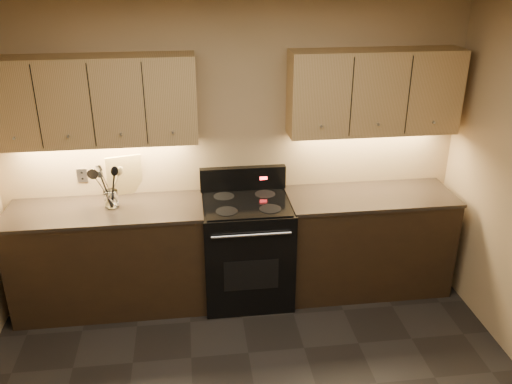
% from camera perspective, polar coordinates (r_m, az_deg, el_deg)
% --- Properties ---
extents(ceiling, '(4.00, 4.00, 0.00)m').
position_cam_1_polar(ceiling, '(2.49, 1.29, 17.78)').
color(ceiling, silver).
rests_on(ceiling, wall_back).
extents(wall_back, '(4.00, 0.04, 2.60)m').
position_cam_1_polar(wall_back, '(4.73, -2.44, 4.55)').
color(wall_back, tan).
rests_on(wall_back, ground).
extents(counter_left, '(1.62, 0.62, 0.93)m').
position_cam_1_polar(counter_left, '(4.85, -15.08, -6.68)').
color(counter_left, black).
rests_on(counter_left, ground).
extents(counter_right, '(1.46, 0.62, 0.93)m').
position_cam_1_polar(counter_right, '(5.04, 11.58, -5.09)').
color(counter_right, black).
rests_on(counter_right, ground).
extents(stove, '(0.76, 0.68, 1.14)m').
position_cam_1_polar(stove, '(4.79, -0.97, -5.97)').
color(stove, black).
rests_on(stove, ground).
extents(upper_cab_left, '(1.60, 0.30, 0.70)m').
position_cam_1_polar(upper_cab_left, '(4.49, -16.68, 9.17)').
color(upper_cab_left, tan).
rests_on(upper_cab_left, wall_back).
extents(upper_cab_right, '(1.44, 0.30, 0.70)m').
position_cam_1_polar(upper_cab_right, '(4.70, 12.35, 10.22)').
color(upper_cab_right, tan).
rests_on(upper_cab_right, wall_back).
extents(outlet_plate, '(0.08, 0.01, 0.12)m').
position_cam_1_polar(outlet_plate, '(4.87, -17.83, 1.67)').
color(outlet_plate, '#B2B5BA').
rests_on(outlet_plate, wall_back).
extents(utensil_crock, '(0.14, 0.14, 0.15)m').
position_cam_1_polar(utensil_crock, '(4.63, -14.99, -0.77)').
color(utensil_crock, white).
rests_on(utensil_crock, counter_left).
extents(cutting_board, '(0.31, 0.15, 0.37)m').
position_cam_1_polar(cutting_board, '(4.78, -13.71, 1.71)').
color(cutting_board, '#D2B871').
rests_on(cutting_board, counter_left).
extents(wooden_spoon, '(0.20, 0.11, 0.34)m').
position_cam_1_polar(wooden_spoon, '(4.59, -15.60, 0.59)').
color(wooden_spoon, '#D2B871').
rests_on(wooden_spoon, utensil_crock).
extents(black_spoon, '(0.13, 0.11, 0.36)m').
position_cam_1_polar(black_spoon, '(4.59, -15.19, 0.71)').
color(black_spoon, black).
rests_on(black_spoon, utensil_crock).
extents(black_turner, '(0.18, 0.14, 0.34)m').
position_cam_1_polar(black_turner, '(4.58, -15.13, 0.40)').
color(black_turner, black).
rests_on(black_turner, utensil_crock).
extents(steel_spatula, '(0.20, 0.11, 0.40)m').
position_cam_1_polar(steel_spatula, '(4.59, -14.77, 0.95)').
color(steel_spatula, silver).
rests_on(steel_spatula, utensil_crock).
extents(steel_skimmer, '(0.24, 0.10, 0.36)m').
position_cam_1_polar(steel_skimmer, '(4.57, -14.84, 0.59)').
color(steel_skimmer, silver).
rests_on(steel_skimmer, utensil_crock).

